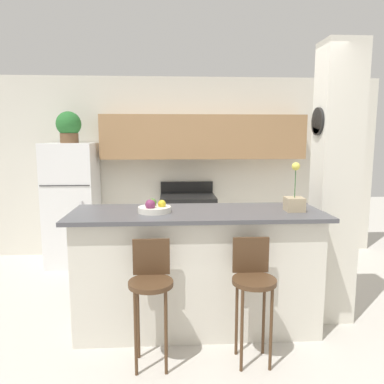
% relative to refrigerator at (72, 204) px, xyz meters
% --- Properties ---
extents(ground_plane, '(14.00, 14.00, 0.00)m').
position_rel_refrigerator_xyz_m(ground_plane, '(1.55, -1.84, -0.82)').
color(ground_plane, beige).
extents(wall_back, '(5.60, 0.38, 2.55)m').
position_rel_refrigerator_xyz_m(wall_back, '(1.64, 0.31, 0.63)').
color(wall_back, silver).
rests_on(wall_back, ground_plane).
extents(pillar_right, '(0.38, 0.32, 2.55)m').
position_rel_refrigerator_xyz_m(pillar_right, '(2.83, -1.74, 0.46)').
color(pillar_right, silver).
rests_on(pillar_right, ground_plane).
extents(counter_bar, '(2.21, 0.77, 1.07)m').
position_rel_refrigerator_xyz_m(counter_bar, '(1.55, -1.84, -0.28)').
color(counter_bar, silver).
rests_on(counter_bar, ground_plane).
extents(refrigerator, '(0.65, 0.68, 1.63)m').
position_rel_refrigerator_xyz_m(refrigerator, '(0.00, 0.00, 0.00)').
color(refrigerator, white).
rests_on(refrigerator, ground_plane).
extents(stove_range, '(0.75, 0.62, 1.07)m').
position_rel_refrigerator_xyz_m(stove_range, '(1.56, 0.04, -0.36)').
color(stove_range, white).
rests_on(stove_range, ground_plane).
extents(bar_stool_left, '(0.33, 0.33, 0.95)m').
position_rel_refrigerator_xyz_m(bar_stool_left, '(1.17, -2.39, -0.19)').
color(bar_stool_left, '#4C331E').
rests_on(bar_stool_left, ground_plane).
extents(bar_stool_right, '(0.33, 0.33, 0.95)m').
position_rel_refrigerator_xyz_m(bar_stool_right, '(1.94, -2.39, -0.19)').
color(bar_stool_right, '#4C331E').
rests_on(bar_stool_right, ground_plane).
extents(potted_plant_on_fridge, '(0.32, 0.32, 0.41)m').
position_rel_refrigerator_xyz_m(potted_plant_on_fridge, '(-0.00, 0.00, 1.03)').
color(potted_plant_on_fridge, brown).
rests_on(potted_plant_on_fridge, refrigerator).
extents(orchid_vase, '(0.16, 0.16, 0.43)m').
position_rel_refrigerator_xyz_m(orchid_vase, '(2.40, -1.89, 0.35)').
color(orchid_vase, tan).
rests_on(orchid_vase, counter_bar).
extents(fruit_bowl, '(0.28, 0.28, 0.12)m').
position_rel_refrigerator_xyz_m(fruit_bowl, '(1.18, -1.88, 0.29)').
color(fruit_bowl, silver).
rests_on(fruit_bowl, counter_bar).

